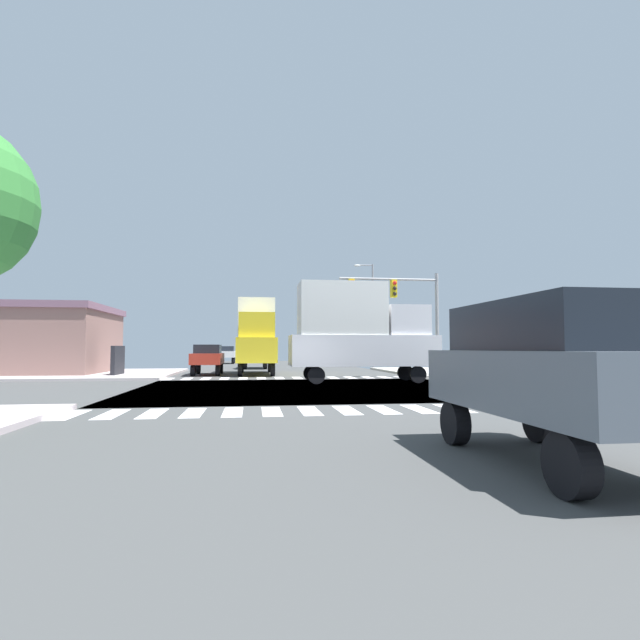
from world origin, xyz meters
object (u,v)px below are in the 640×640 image
object	(u,v)px
sedan_farside_1	(208,357)
street_lamp	(370,306)
bank_building	(5,340)
sedan_leading_2	(227,353)
box_truck_middle_2	(358,330)
traffic_signal_mast	(399,300)
pickup_nearside_1	(255,353)
suv_crossing_1	(550,366)
box_truck_trailing_1	(256,334)

from	to	relation	value
sedan_farside_1	street_lamp	bearing A→B (deg)	-140.49
bank_building	sedan_leading_2	world-z (taller)	bank_building
sedan_leading_2	box_truck_middle_2	xyz separation A→B (m)	(7.93, -30.95, 1.45)
sedan_leading_2	traffic_signal_mast	bearing A→B (deg)	112.05
pickup_nearside_1	suv_crossing_1	size ratio (longest dim) A/B	1.11
street_lamp	bank_building	bearing A→B (deg)	-160.45
sedan_farside_1	box_truck_trailing_1	size ratio (longest dim) A/B	0.60
street_lamp	sedan_farside_1	xyz separation A→B (m)	(-13.02, -10.73, -4.23)
sedan_leading_2	box_truck_trailing_1	bearing A→B (deg)	97.58
sedan_farside_1	pickup_nearside_1	bearing A→B (deg)	-107.44
box_truck_middle_2	bank_building	bearing A→B (deg)	-114.55
street_lamp	bank_building	size ratio (longest dim) A/B	0.65
pickup_nearside_1	box_truck_trailing_1	size ratio (longest dim) A/B	0.71
pickup_nearside_1	sedan_farside_1	size ratio (longest dim) A/B	1.19
sedan_farside_1	box_truck_trailing_1	bearing A→B (deg)	-166.95
traffic_signal_mast	street_lamp	bearing A→B (deg)	82.58
traffic_signal_mast	sedan_farside_1	bearing A→B (deg)	159.65
bank_building	box_truck_trailing_1	bearing A→B (deg)	-3.52
traffic_signal_mast	suv_crossing_1	world-z (taller)	traffic_signal_mast
bank_building	sedan_leading_2	xyz separation A→B (m)	(12.56, 21.60, -1.06)
box_truck_trailing_1	bank_building	bearing A→B (deg)	-3.52
pickup_nearside_1	box_truck_trailing_1	distance (m)	8.95
street_lamp	traffic_signal_mast	bearing A→B (deg)	-97.42
bank_building	box_truck_middle_2	size ratio (longest dim) A/B	1.93
street_lamp	suv_crossing_1	xyz separation A→B (m)	(-6.02, -35.68, -3.95)
sedan_farside_1	suv_crossing_1	size ratio (longest dim) A/B	0.93
traffic_signal_mast	street_lamp	world-z (taller)	street_lamp
traffic_signal_mast	bank_building	xyz separation A→B (m)	(-23.64, 5.76, -2.26)
traffic_signal_mast	box_truck_middle_2	world-z (taller)	traffic_signal_mast
traffic_signal_mast	bank_building	bearing A→B (deg)	166.30
bank_building	suv_crossing_1	bearing A→B (deg)	-53.68
street_lamp	box_truck_middle_2	xyz separation A→B (m)	(-5.09, -18.44, -2.78)
box_truck_middle_2	sedan_farside_1	bearing A→B (deg)	-134.19
bank_building	sedan_farside_1	xyz separation A→B (m)	(12.56, -1.65, -1.06)
box_truck_middle_2	box_truck_trailing_1	bearing A→B (deg)	-149.61
box_truck_trailing_1	pickup_nearside_1	bearing A→B (deg)	-90.00
pickup_nearside_1	sedan_farside_1	xyz separation A→B (m)	(-3.00, -9.55, -0.17)
pickup_nearside_1	suv_crossing_1	world-z (taller)	pickup_nearside_1
traffic_signal_mast	sedan_farside_1	distance (m)	12.28
suv_crossing_1	sedan_farside_1	bearing A→B (deg)	105.67
traffic_signal_mast	suv_crossing_1	xyz separation A→B (m)	(-4.08, -20.84, -3.04)
suv_crossing_1	box_truck_trailing_1	xyz separation A→B (m)	(-4.00, 25.64, 1.17)
box_truck_trailing_1	box_truck_middle_2	size ratio (longest dim) A/B	1.00
bank_building	pickup_nearside_1	xyz separation A→B (m)	(15.56, 7.90, -0.88)
bank_building	suv_crossing_1	world-z (taller)	bank_building
suv_crossing_1	pickup_nearside_1	bearing A→B (deg)	96.61
traffic_signal_mast	box_truck_trailing_1	world-z (taller)	traffic_signal_mast
sedan_leading_2	box_truck_trailing_1	world-z (taller)	box_truck_trailing_1
suv_crossing_1	box_truck_middle_2	world-z (taller)	box_truck_middle_2
street_lamp	sedan_leading_2	xyz separation A→B (m)	(-13.02, 12.52, -4.23)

